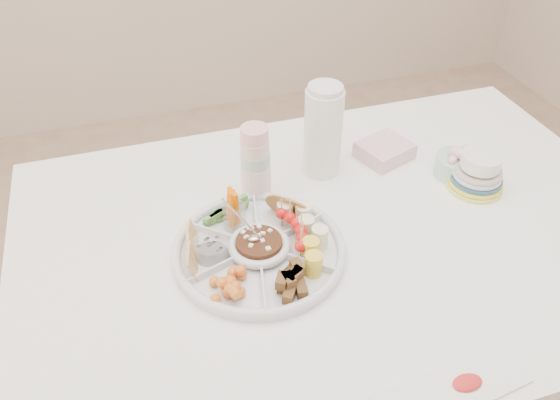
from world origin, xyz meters
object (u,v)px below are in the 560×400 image
object	(u,v)px
thermos	(323,130)
plate_stack	(478,173)
dining_table	(332,328)
party_tray	(259,248)

from	to	relation	value
thermos	plate_stack	distance (m)	0.41
dining_table	plate_stack	world-z (taller)	plate_stack
thermos	plate_stack	size ratio (longest dim) A/B	1.81
party_tray	thermos	xyz separation A→B (m)	(0.25, 0.26, 0.11)
thermos	party_tray	bearing A→B (deg)	-133.34
dining_table	plate_stack	size ratio (longest dim) A/B	10.77
dining_table	plate_stack	xyz separation A→B (m)	(0.39, 0.05, 0.42)
party_tray	plate_stack	xyz separation A→B (m)	(0.60, 0.07, 0.02)
party_tray	thermos	bearing A→B (deg)	46.66
party_tray	plate_stack	bearing A→B (deg)	6.72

